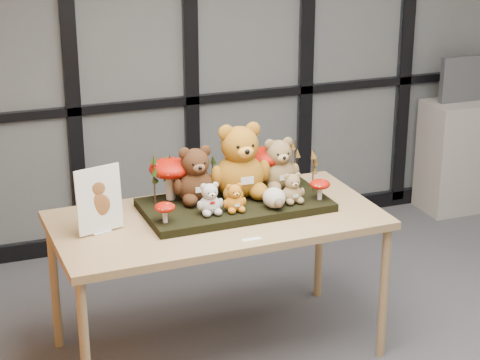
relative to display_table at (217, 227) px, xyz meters
name	(u,v)px	position (x,y,z in m)	size (l,w,h in m)	color
room_shell	(443,87)	(0.83, -0.81, 0.91)	(5.00, 5.00, 5.00)	#B5B2AB
glass_partition	(250,45)	(0.83, 1.66, 0.64)	(4.90, 0.06, 2.78)	#2D383F
display_table	(217,227)	(0.00, 0.00, 0.00)	(1.81, 0.94, 0.84)	tan
diorama_tray	(235,205)	(0.13, 0.07, 0.09)	(1.03, 0.51, 0.04)	black
bear_pooh_yellow	(239,156)	(0.19, 0.16, 0.34)	(0.36, 0.32, 0.47)	#A46716
bear_brown_medium	(195,171)	(-0.07, 0.16, 0.28)	(0.27, 0.24, 0.35)	#402412
bear_tan_back	(278,161)	(0.44, 0.19, 0.27)	(0.25, 0.23, 0.33)	olive
bear_small_yellow	(234,196)	(0.08, -0.06, 0.20)	(0.13, 0.12, 0.17)	orange
bear_white_bow	(210,197)	(-0.06, -0.05, 0.21)	(0.15, 0.13, 0.19)	beige
bear_beige_small	(292,186)	(0.42, -0.05, 0.20)	(0.14, 0.13, 0.19)	#997B4E
plush_cream_hedgehog	(274,197)	(0.30, -0.09, 0.17)	(0.10, 0.09, 0.12)	beige
mushroom_back_left	(170,177)	(-0.19, 0.23, 0.24)	(0.23, 0.23, 0.26)	#A11005
mushroom_back_right	(265,165)	(0.38, 0.25, 0.24)	(0.23, 0.23, 0.25)	#A11005
mushroom_front_left	(165,212)	(-0.31, -0.08, 0.17)	(0.11, 0.11, 0.12)	#A11005
mushroom_front_right	(320,188)	(0.59, -0.06, 0.17)	(0.12, 0.12, 0.13)	#A11005
sprig_green_far_left	(154,180)	(-0.29, 0.19, 0.25)	(0.05, 0.05, 0.28)	#133D0E
sprig_green_mid_left	(170,177)	(-0.19, 0.25, 0.23)	(0.05, 0.05, 0.25)	#133D0E
sprig_dry_far_right	(295,163)	(0.55, 0.19, 0.25)	(0.05, 0.05, 0.28)	brown
sprig_dry_mid_right	(313,170)	(0.60, 0.06, 0.24)	(0.05, 0.05, 0.26)	brown
sprig_green_centre	(213,174)	(0.07, 0.27, 0.21)	(0.05, 0.05, 0.21)	#133D0E
sign_holder	(99,202)	(-0.64, 0.00, 0.24)	(0.25, 0.09, 0.36)	silver
label_card	(252,239)	(0.06, -0.36, 0.07)	(0.10, 0.03, 0.00)	white
cabinet	(464,155)	(2.59, 1.42, -0.33)	(0.67, 0.39, 0.89)	#A39C91
monitor	(470,78)	(2.59, 1.44, 0.30)	(0.51, 0.05, 0.36)	#4E5056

